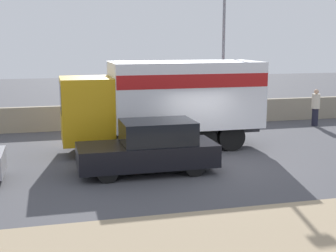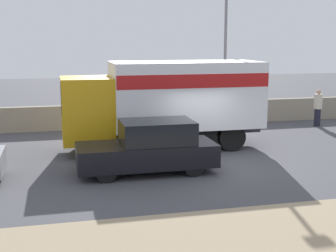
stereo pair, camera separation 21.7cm
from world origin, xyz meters
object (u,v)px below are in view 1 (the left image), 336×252
Objects in this scene: street_lamp at (224,36)px; pedestrian at (316,107)px; box_truck at (168,97)px; car_hatchback at (150,148)px.

street_lamp is 5.87m from pedestrian.
pedestrian is at bearing -14.37° from street_lamp.
box_truck is 9.07m from pedestrian.
street_lamp is at bearing 165.63° from pedestrian.
street_lamp is 9.81m from car_hatchback.
pedestrian is at bearing -147.71° from car_hatchback.
box_truck is 4.18× the size of pedestrian.
pedestrian is at bearing -160.04° from box_truck.
box_truck is 1.73× the size of car_hatchback.
street_lamp reaches higher than box_truck.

